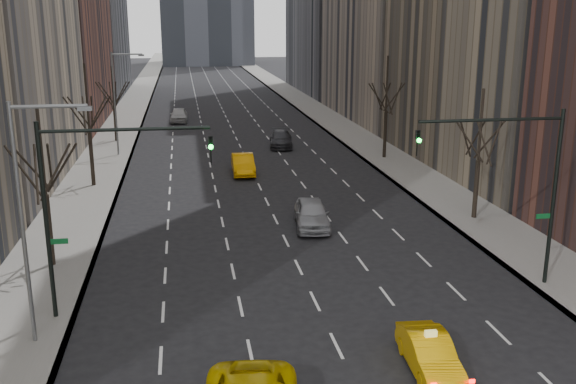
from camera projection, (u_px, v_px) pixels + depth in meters
name	position (u px, v px, depth m)	size (l,w,h in m)	color
sidewalk_left	(128.00, 116.00, 81.21)	(4.50, 320.00, 0.15)	slate
sidewalk_right	(317.00, 111.00, 85.05)	(4.50, 320.00, 0.15)	slate
tree_lw_b	(46.00, 195.00, 30.76)	(3.36, 3.50, 7.82)	black
tree_lw_c	(90.00, 132.00, 45.92)	(3.36, 3.50, 8.74)	black
tree_lw_d	(114.00, 106.00, 63.19)	(3.36, 3.50, 7.36)	black
tree_rw_b	(478.00, 160.00, 38.33)	(3.36, 3.50, 7.82)	black
tree_rw_c	(386.00, 113.00, 55.40)	(3.36, 3.50, 8.74)	black
traffic_mast_left	(88.00, 188.00, 25.03)	(6.69, 0.39, 8.00)	black
traffic_mast_right	(521.00, 171.00, 27.89)	(6.69, 0.39, 8.00)	black
streetlight_near	(30.00, 200.00, 22.82)	(2.83, 0.22, 9.00)	slate
streetlight_far	(118.00, 93.00, 56.17)	(2.83, 0.22, 9.00)	slate
taxi_sedan	(430.00, 354.00, 22.18)	(1.40, 4.02, 1.33)	#E3A304
silver_sedan_ahead	(312.00, 214.00, 37.65)	(1.94, 4.81, 1.64)	#95979C
far_taxi	(243.00, 164.00, 50.69)	(1.67, 4.79, 1.58)	#F9A205
far_suv_grey	(281.00, 139.00, 61.54)	(2.12, 5.20, 1.51)	#29292E
far_car_white	(179.00, 115.00, 76.59)	(1.96, 4.86, 1.66)	#BEBEBE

